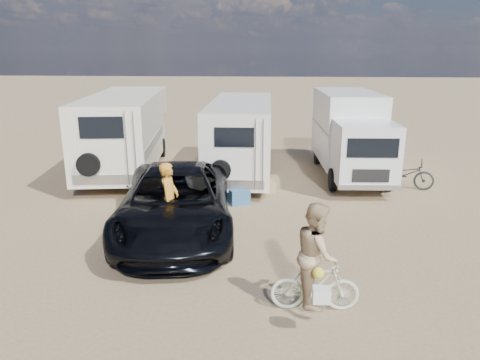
# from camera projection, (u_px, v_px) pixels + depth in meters

# --- Properties ---
(ground) EXTENTS (140.00, 140.00, 0.00)m
(ground) POSITION_uv_depth(u_px,v_px,m) (235.00, 250.00, 10.72)
(ground) COLOR #9A7F5C
(ground) RESTS_ON ground
(rv_main) EXTENTS (2.21, 6.82, 2.75)m
(rv_main) POSITION_uv_depth(u_px,v_px,m) (241.00, 139.00, 16.80)
(rv_main) COLOR white
(rv_main) RESTS_ON ground
(rv_left) EXTENTS (3.35, 7.82, 2.93)m
(rv_left) POSITION_uv_depth(u_px,v_px,m) (126.00, 133.00, 17.40)
(rv_left) COLOR white
(rv_left) RESTS_ON ground
(box_truck) EXTENTS (2.32, 6.21, 3.04)m
(box_truck) POSITION_uv_depth(u_px,v_px,m) (351.00, 136.00, 16.56)
(box_truck) COLOR silver
(box_truck) RESTS_ON ground
(dark_suv) EXTENTS (3.55, 6.30, 1.66)m
(dark_suv) POSITION_uv_depth(u_px,v_px,m) (176.00, 202.00, 11.56)
(dark_suv) COLOR black
(dark_suv) RESTS_ON ground
(bike_man) EXTENTS (2.06, 0.83, 1.06)m
(bike_man) POSITION_uv_depth(u_px,v_px,m) (170.00, 221.00, 11.07)
(bike_man) COLOR orange
(bike_man) RESTS_ON ground
(bike_woman) EXTENTS (1.61, 0.48, 0.96)m
(bike_woman) POSITION_uv_depth(u_px,v_px,m) (315.00, 286.00, 8.14)
(bike_woman) COLOR beige
(bike_woman) RESTS_ON ground
(rider_man) EXTENTS (0.48, 0.69, 1.82)m
(rider_man) POSITION_uv_depth(u_px,v_px,m) (170.00, 207.00, 10.96)
(rider_man) COLOR orange
(rider_man) RESTS_ON ground
(rider_woman) EXTENTS (0.73, 0.92, 1.87)m
(rider_woman) POSITION_uv_depth(u_px,v_px,m) (316.00, 263.00, 8.01)
(rider_woman) COLOR tan
(rider_woman) RESTS_ON ground
(bike_parked) EXTENTS (2.05, 1.21, 1.02)m
(bike_parked) POSITION_uv_depth(u_px,v_px,m) (404.00, 174.00, 15.36)
(bike_parked) COLOR black
(bike_parked) RESTS_ON ground
(cooler) EXTENTS (0.72, 0.64, 0.47)m
(cooler) POSITION_uv_depth(u_px,v_px,m) (239.00, 196.00, 13.86)
(cooler) COLOR #2F5E8B
(cooler) RESTS_ON ground
(crate) EXTENTS (0.54, 0.54, 0.35)m
(crate) POSITION_uv_depth(u_px,v_px,m) (268.00, 187.00, 15.06)
(crate) COLOR #967A58
(crate) RESTS_ON ground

